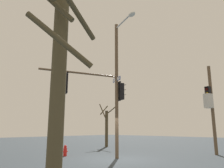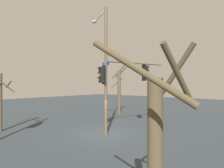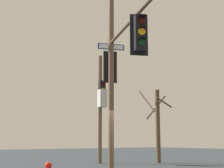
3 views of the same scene
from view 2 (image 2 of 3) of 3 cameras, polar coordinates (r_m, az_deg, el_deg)
The scene contains 6 objects.
ground_plane at distance 13.60m, azimuth -2.24°, elevation -15.48°, with size 80.00×80.00×0.00m, color #2F373C.
main_signal_pole_assembly at distance 13.18m, azimuth 0.74°, elevation 5.31°, with size 5.33×4.31×9.04m.
fire_hydrant at distance 12.44m, azimuth 15.11°, elevation -15.28°, with size 0.38×0.24×0.73m.
bare_tree_behind_pole at distance 16.26m, azimuth -31.93°, elevation -4.34°, with size 1.67×1.87×4.46m.
bare_tree_across_street at distance 3.96m, azimuth 13.79°, elevation -21.50°, with size 1.75×1.78×4.44m.
bare_tree_corner at distance 21.57m, azimuth 2.26°, elevation -1.82°, with size 1.97×1.78×6.26m.
Camera 2 is at (-9.53, -9.03, 3.57)m, focal length 28.83 mm.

